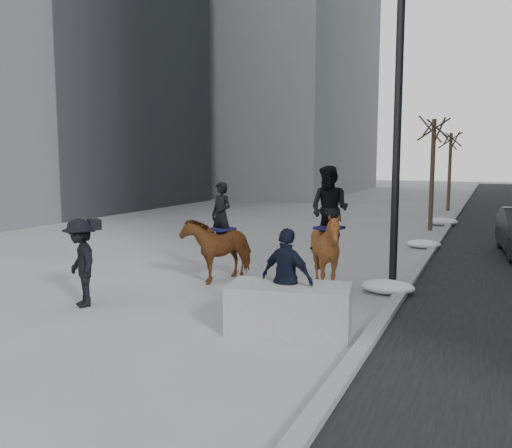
% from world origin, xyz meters
% --- Properties ---
extents(ground, '(120.00, 120.00, 0.00)m').
position_xyz_m(ground, '(0.00, 0.00, 0.00)').
color(ground, gray).
rests_on(ground, ground).
extents(curb, '(0.25, 90.00, 0.12)m').
position_xyz_m(curb, '(3.00, 10.00, 0.06)').
color(curb, gray).
rests_on(curb, ground).
extents(planter, '(2.19, 1.38, 0.82)m').
position_xyz_m(planter, '(1.64, -1.13, 0.41)').
color(planter, gray).
rests_on(planter, ground).
extents(tree_near, '(1.20, 1.20, 4.93)m').
position_xyz_m(tree_near, '(2.40, 13.18, 2.46)').
color(tree_near, '#33291E').
rests_on(tree_near, ground).
extents(tree_far, '(1.20, 1.20, 4.70)m').
position_xyz_m(tree_far, '(2.40, 21.99, 2.35)').
color(tree_far, '#342B1F').
rests_on(tree_far, ground).
extents(mounted_left, '(1.36, 1.99, 2.35)m').
position_xyz_m(mounted_left, '(-1.31, 1.95, 0.88)').
color(mounted_left, '#502410').
rests_on(mounted_left, ground).
extents(mounted_right, '(1.85, 1.97, 2.77)m').
position_xyz_m(mounted_right, '(1.48, 1.68, 1.11)').
color(mounted_right, '#4F230F').
rests_on(mounted_right, ground).
extents(feeder, '(1.10, 0.98, 1.75)m').
position_xyz_m(feeder, '(1.55, -0.99, 0.88)').
color(feeder, black).
rests_on(feeder, ground).
extents(camera_crew, '(1.30, 1.19, 1.75)m').
position_xyz_m(camera_crew, '(-2.69, -1.28, 0.89)').
color(camera_crew, black).
rests_on(camera_crew, ground).
extents(lamppost, '(0.25, 1.53, 9.09)m').
position_xyz_m(lamppost, '(2.60, 3.48, 4.99)').
color(lamppost, black).
rests_on(lamppost, ground).
extents(snow_piles, '(1.34, 13.60, 0.34)m').
position_xyz_m(snow_piles, '(2.70, 9.58, 0.16)').
color(snow_piles, white).
rests_on(snow_piles, ground).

